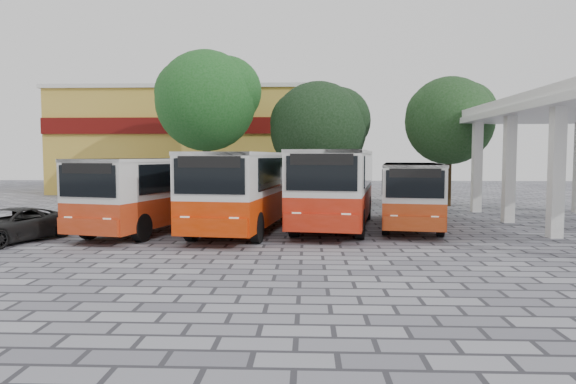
{
  "coord_description": "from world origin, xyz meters",
  "views": [
    {
      "loc": [
        -1.07,
        -16.9,
        2.94
      ],
      "look_at": [
        -1.86,
        3.69,
        1.5
      ],
      "focal_mm": 32.0,
      "sensor_mm": 36.0,
      "label": 1
    }
  ],
  "objects_px": {
    "bus_far_right": "(411,191)",
    "parked_car": "(10,225)",
    "bus_centre_left": "(244,186)",
    "bus_far_left": "(153,189)",
    "bus_centre_right": "(335,183)"
  },
  "relations": [
    {
      "from": "bus_far_right",
      "to": "parked_car",
      "type": "relative_size",
      "value": 1.83
    },
    {
      "from": "bus_centre_left",
      "to": "bus_far_left",
      "type": "bearing_deg",
      "value": -171.72
    },
    {
      "from": "bus_far_left",
      "to": "bus_centre_left",
      "type": "height_order",
      "value": "bus_centre_left"
    },
    {
      "from": "bus_far_left",
      "to": "parked_car",
      "type": "bearing_deg",
      "value": -129.84
    },
    {
      "from": "bus_far_left",
      "to": "bus_centre_right",
      "type": "xyz_separation_m",
      "value": [
        7.23,
        1.13,
        0.18
      ]
    },
    {
      "from": "bus_far_left",
      "to": "bus_centre_left",
      "type": "relative_size",
      "value": 0.94
    },
    {
      "from": "bus_centre_left",
      "to": "bus_centre_right",
      "type": "height_order",
      "value": "bus_centre_right"
    },
    {
      "from": "bus_centre_left",
      "to": "bus_far_right",
      "type": "relative_size",
      "value": 1.16
    },
    {
      "from": "bus_far_left",
      "to": "bus_centre_right",
      "type": "relative_size",
      "value": 0.91
    },
    {
      "from": "bus_far_left",
      "to": "bus_centre_right",
      "type": "bearing_deg",
      "value": 23.18
    },
    {
      "from": "bus_far_right",
      "to": "parked_car",
      "type": "xyz_separation_m",
      "value": [
        -14.44,
        -4.25,
        -0.95
      ]
    },
    {
      "from": "bus_centre_right",
      "to": "parked_car",
      "type": "xyz_separation_m",
      "value": [
        -11.3,
        -4.07,
        -1.25
      ]
    },
    {
      "from": "bus_far_right",
      "to": "parked_car",
      "type": "bearing_deg",
      "value": -154.05
    },
    {
      "from": "bus_far_left",
      "to": "bus_centre_right",
      "type": "distance_m",
      "value": 7.32
    },
    {
      "from": "parked_car",
      "to": "bus_centre_left",
      "type": "bearing_deg",
      "value": 39.67
    }
  ]
}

